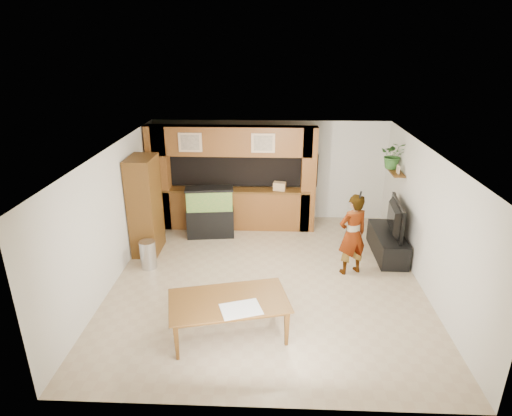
{
  "coord_description": "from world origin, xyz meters",
  "views": [
    {
      "loc": [
        0.1,
        -7.48,
        4.47
      ],
      "look_at": [
        -0.24,
        0.6,
        1.28
      ],
      "focal_mm": 30.0,
      "sensor_mm": 36.0,
      "label": 1
    }
  ],
  "objects_px": {
    "person": "(352,235)",
    "pantry_cabinet": "(145,206)",
    "television": "(391,217)",
    "aquarium": "(210,213)",
    "dining_table": "(229,319)"
  },
  "relations": [
    {
      "from": "aquarium",
      "to": "television",
      "type": "xyz_separation_m",
      "value": [
        4.06,
        -0.8,
        0.29
      ]
    },
    {
      "from": "aquarium",
      "to": "person",
      "type": "bearing_deg",
      "value": -34.51
    },
    {
      "from": "aquarium",
      "to": "television",
      "type": "distance_m",
      "value": 4.14
    },
    {
      "from": "aquarium",
      "to": "person",
      "type": "height_order",
      "value": "person"
    },
    {
      "from": "person",
      "to": "dining_table",
      "type": "height_order",
      "value": "person"
    },
    {
      "from": "television",
      "to": "person",
      "type": "relative_size",
      "value": 0.75
    },
    {
      "from": "dining_table",
      "to": "person",
      "type": "bearing_deg",
      "value": 29.93
    },
    {
      "from": "person",
      "to": "aquarium",
      "type": "bearing_deg",
      "value": -50.96
    },
    {
      "from": "pantry_cabinet",
      "to": "person",
      "type": "xyz_separation_m",
      "value": [
        4.39,
        -0.8,
        -0.24
      ]
    },
    {
      "from": "pantry_cabinet",
      "to": "television",
      "type": "relative_size",
      "value": 1.7
    },
    {
      "from": "television",
      "to": "person",
      "type": "height_order",
      "value": "person"
    },
    {
      "from": "television",
      "to": "aquarium",
      "type": "bearing_deg",
      "value": 83.47
    },
    {
      "from": "person",
      "to": "dining_table",
      "type": "distance_m",
      "value": 3.16
    },
    {
      "from": "person",
      "to": "pantry_cabinet",
      "type": "bearing_deg",
      "value": -33.64
    },
    {
      "from": "television",
      "to": "dining_table",
      "type": "distance_m",
      "value": 4.42
    }
  ]
}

